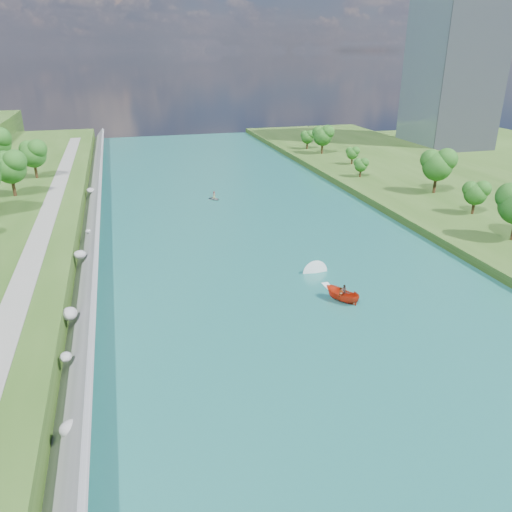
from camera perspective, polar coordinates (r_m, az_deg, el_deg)
name	(u,v)px	position (r m, az deg, el deg)	size (l,w,h in m)	color
ground	(314,317)	(59.03, 6.67, -6.95)	(260.00, 260.00, 0.00)	#2D5119
river_water	(266,254)	(76.02, 1.12, 0.19)	(55.00, 240.00, 0.10)	#17584B
riprap_bank	(87,263)	(72.15, -18.79, -0.81)	(4.01, 236.00, 4.05)	slate
riverside_path	(33,255)	(73.06, -24.11, 0.15)	(3.00, 200.00, 0.10)	gray
office_tower	(456,46)	(175.58, 21.92, 21.33)	(22.00, 22.00, 60.00)	gray
trees_east	(449,184)	(99.39, 21.22, 7.71)	(13.24, 135.00, 10.74)	#214C14
motorboat	(338,291)	(63.47, 9.39, -4.00)	(4.04, 19.19, 2.08)	red
raft	(214,198)	(104.68, -4.80, 6.64)	(3.01, 3.17, 1.73)	gray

